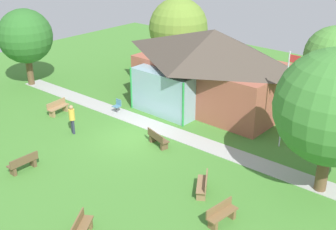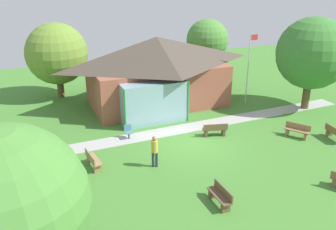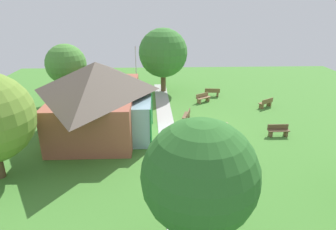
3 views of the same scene
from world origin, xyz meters
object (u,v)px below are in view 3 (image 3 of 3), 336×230
object	(u,v)px
bench_lawn_far_right	(212,92)
bench_rear_near_path	(187,116)
flagpole	(136,71)
tree_west_hedge	(200,177)
tree_east_hedge	(163,53)
tree_behind_pavilion_right	(66,64)
bench_mid_right	(203,98)
patio_chair_west	(169,144)
pavilion	(100,95)
bench_front_right	(266,103)
bench_front_center	(278,131)
bench_mid_left	(217,165)
visitor_strolling_lawn	(226,133)

from	to	relation	value
bench_lawn_far_right	bench_rear_near_path	bearing A→B (deg)	-110.32
flagpole	tree_west_hedge	bearing A→B (deg)	-170.11
tree_east_hedge	tree_behind_pavilion_right	bearing A→B (deg)	111.21
bench_mid_right	patio_chair_west	bearing A→B (deg)	35.48
pavilion	patio_chair_west	xyz separation A→B (m)	(-3.67, -4.86, -2.20)
flagpole	bench_rear_near_path	world-z (taller)	flagpole
bench_front_right	bench_front_center	world-z (taller)	same
tree_behind_pavilion_right	bench_front_right	bearing A→B (deg)	-96.62
bench_lawn_far_right	flagpole	bearing A→B (deg)	-163.54
bench_rear_near_path	bench_lawn_far_right	bearing A→B (deg)	-11.92
bench_mid_left	tree_east_hedge	world-z (taller)	tree_east_hedge
bench_mid_left	bench_front_right	xyz separation A→B (m)	(10.48, -6.49, 0.00)
flagpole	bench_rear_near_path	xyz separation A→B (m)	(-5.03, -4.27, -2.53)
flagpole	patio_chair_west	world-z (taller)	flagpole
flagpole	tree_behind_pavilion_right	size ratio (longest dim) A/B	0.96
tree_west_hedge	tree_east_hedge	world-z (taller)	tree_east_hedge
pavilion	bench_mid_left	bearing A→B (deg)	-130.34
bench_front_right	bench_front_center	distance (m)	6.14
bench_mid_right	visitor_strolling_lawn	size ratio (longest dim) A/B	0.86
bench_front_center	patio_chair_west	size ratio (longest dim) A/B	1.75
patio_chair_west	tree_west_hedge	xyz separation A→B (m)	(-8.72, -0.65, 3.22)
patio_chair_west	tree_east_hedge	xyz separation A→B (m)	(13.36, 0.03, 3.63)
pavilion	patio_chair_west	bearing A→B (deg)	-127.10
visitor_strolling_lawn	bench_mid_left	bearing A→B (deg)	-2.74
flagpole	tree_east_hedge	distance (m)	4.38
bench_mid_left	bench_front_center	world-z (taller)	same
tree_west_hedge	tree_east_hedge	distance (m)	22.09
visitor_strolling_lawn	tree_behind_pavilion_right	distance (m)	16.09
patio_chair_west	tree_east_hedge	bearing A→B (deg)	179.12
bench_lawn_far_right	tree_behind_pavilion_right	size ratio (longest dim) A/B	0.28
bench_mid_right	bench_mid_left	xyz separation A→B (m)	(-12.19, 1.05, 0.00)
tree_east_hedge	bench_mid_right	bearing A→B (deg)	-136.18
pavilion	bench_front_center	distance (m)	13.03
bench_front_right	tree_behind_pavilion_right	bearing A→B (deg)	140.21
bench_front_right	tree_west_hedge	size ratio (longest dim) A/B	0.27
bench_mid_right	bench_rear_near_path	distance (m)	4.97
bench_mid_right	tree_west_hedge	world-z (taller)	tree_west_hedge
bench_mid_left	bench_rear_near_path	distance (m)	7.70
bench_mid_right	bench_front_center	world-z (taller)	same
pavilion	tree_east_hedge	bearing A→B (deg)	-26.50
pavilion	tree_east_hedge	distance (m)	10.91
pavilion	flagpole	bearing A→B (deg)	-19.50
bench_mid_left	tree_behind_pavilion_right	distance (m)	17.36
bench_lawn_far_right	bench_mid_left	bearing A→B (deg)	-92.72
pavilion	tree_east_hedge	size ratio (longest dim) A/B	1.61
bench_rear_near_path	patio_chair_west	bearing A→B (deg)	176.41
tree_behind_pavilion_right	tree_west_hedge	xyz separation A→B (m)	(-18.63, -9.57, 0.01)
tree_behind_pavilion_right	tree_east_hedge	size ratio (longest dim) A/B	0.84
tree_behind_pavilion_right	bench_rear_near_path	bearing A→B (deg)	-115.00
visitor_strolling_lawn	tree_east_hedge	bearing A→B (deg)	-146.20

